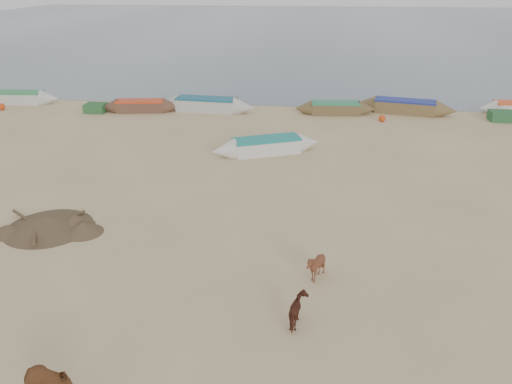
% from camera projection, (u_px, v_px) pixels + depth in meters
% --- Properties ---
extents(ground, '(140.00, 140.00, 0.00)m').
position_uv_depth(ground, '(242.00, 267.00, 16.62)').
color(ground, tan).
rests_on(ground, ground).
extents(sea, '(160.00, 160.00, 0.00)m').
position_uv_depth(sea, '(306.00, 26.00, 91.12)').
color(sea, slate).
rests_on(sea, ground).
extents(calf_front, '(1.12, 1.07, 0.99)m').
position_uv_depth(calf_front, '(316.00, 266.00, 15.77)').
color(calf_front, brown).
rests_on(calf_front, ground).
extents(calf_right, '(0.99, 1.07, 0.88)m').
position_uv_depth(calf_right, '(300.00, 311.00, 13.76)').
color(calf_right, '#4F2619').
rests_on(calf_right, ground).
extents(near_canoe, '(6.06, 3.56, 0.87)m').
position_uv_depth(near_canoe, '(267.00, 146.00, 26.93)').
color(near_canoe, silver).
rests_on(near_canoe, ground).
extents(debris_pile, '(3.88, 3.88, 0.48)m').
position_uv_depth(debris_pile, '(48.00, 222.00, 19.09)').
color(debris_pile, brown).
rests_on(debris_pile, ground).
extents(waterline_canoes, '(57.08, 4.41, 0.97)m').
position_uv_depth(waterline_canoes, '(269.00, 106.00, 34.94)').
color(waterline_canoes, brown).
rests_on(waterline_canoes, ground).
extents(beach_clutter, '(42.31, 4.28, 0.64)m').
position_uv_depth(beach_clutter, '(351.00, 112.00, 34.01)').
color(beach_clutter, '#295B2E').
rests_on(beach_clutter, ground).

